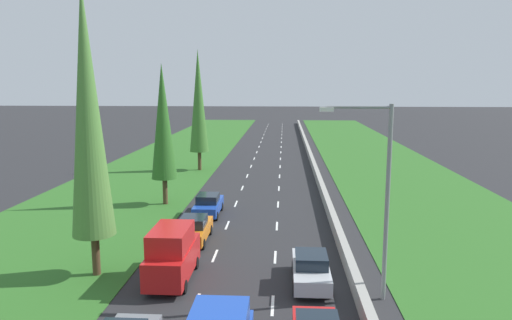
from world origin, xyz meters
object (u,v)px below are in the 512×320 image
Objects in this scene: poplar_tree_third at (163,122)px; street_light_mast at (380,189)px; orange_sedan_left_lane at (194,229)px; blue_sedan_left_lane at (208,205)px; silver_sedan_right_lane_third at (311,269)px; poplar_tree_second at (88,112)px; poplar_tree_fourth at (198,101)px; red_van_left_lane at (172,254)px.

poplar_tree_third reaches higher than street_light_mast.
orange_sedan_left_lane is 1.00× the size of blue_sedan_left_lane.
poplar_tree_third is (-4.12, 9.11, 6.00)m from orange_sedan_left_lane.
poplar_tree_second is at bearing 177.38° from silver_sedan_right_lane_third.
orange_sedan_left_lane is at bearing -80.69° from poplar_tree_fourth.
poplar_tree_second is at bearing 172.12° from street_light_mast.
poplar_tree_third is (-4.07, 3.04, 6.00)m from blue_sedan_left_lane.
street_light_mast is (13.98, -1.94, -3.25)m from poplar_tree_second.
silver_sedan_right_lane_third is at bearing 153.85° from street_light_mast.
poplar_tree_third is (-4.19, 15.08, 5.41)m from red_van_left_lane.
poplar_tree_third is at bearing -90.24° from poplar_tree_fourth.
blue_sedan_left_lane is (-0.05, 6.07, 0.00)m from orange_sedan_left_lane.
red_van_left_lane is at bearing -74.47° from poplar_tree_third.
blue_sedan_left_lane is 0.39× the size of poplar_tree_third.
poplar_tree_second is 1.65× the size of street_light_mast.
red_van_left_lane is at bearing -82.35° from poplar_tree_fourth.
blue_sedan_left_lane is at bearing 70.93° from poplar_tree_second.
street_light_mast is (13.98, -32.19, -2.66)m from poplar_tree_fourth.
silver_sedan_right_lane_third is 14.01m from blue_sedan_left_lane.
silver_sedan_right_lane_third is at bearing -2.62° from poplar_tree_second.
poplar_tree_fourth is (-4.12, 30.71, 6.49)m from red_van_left_lane.
silver_sedan_right_lane_third and blue_sedan_left_lane have the same top height.
poplar_tree_third reaches higher than blue_sedan_left_lane.
poplar_tree_fourth reaches higher than red_van_left_lane.
poplar_tree_fourth reaches higher than poplar_tree_third.
poplar_tree_second is at bearing -109.07° from blue_sedan_left_lane.
red_van_left_lane is 0.54× the size of street_light_mast.
red_van_left_lane reaches higher than orange_sedan_left_lane.
red_van_left_lane is 6.00m from orange_sedan_left_lane.
poplar_tree_fourth is at bearing 97.65° from red_van_left_lane.
street_light_mast is at bearing -8.58° from red_van_left_lane.
red_van_left_lane is 16.56m from poplar_tree_third.
blue_sedan_left_lane is at bearing 90.58° from red_van_left_lane.
poplar_tree_fourth is 35.20m from street_light_mast.
red_van_left_lane reaches higher than blue_sedan_left_lane.
poplar_tree_third reaches higher than silver_sedan_right_lane_third.
poplar_tree_third is at bearing 105.53° from red_van_left_lane.
poplar_tree_fourth is at bearing 89.99° from poplar_tree_second.
blue_sedan_left_lane is at bearing 120.28° from silver_sedan_right_lane_third.
red_van_left_lane is 8.21m from poplar_tree_second.
poplar_tree_fourth is at bearing 113.47° from street_light_mast.
poplar_tree_third is (-11.13, 15.14, 6.00)m from silver_sedan_right_lane_third.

